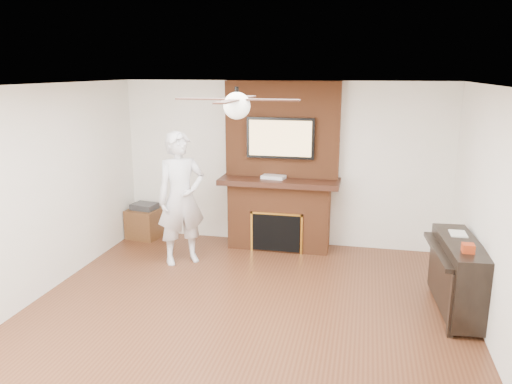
% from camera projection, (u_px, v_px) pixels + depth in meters
% --- Properties ---
extents(room_shell, '(5.36, 5.86, 2.86)m').
position_uv_depth(room_shell, '(238.00, 213.00, 5.03)').
color(room_shell, '#4F2917').
rests_on(room_shell, ground).
extents(fireplace, '(1.78, 0.64, 2.50)m').
position_uv_depth(fireplace, '(280.00, 183.00, 7.50)').
color(fireplace, brown).
rests_on(fireplace, ground).
extents(tv, '(1.00, 0.08, 0.60)m').
position_uv_depth(tv, '(280.00, 138.00, 7.30)').
color(tv, black).
rests_on(tv, fireplace).
extents(ceiling_fan, '(1.21, 1.21, 0.31)m').
position_uv_depth(ceiling_fan, '(237.00, 105.00, 4.77)').
color(ceiling_fan, black).
rests_on(ceiling_fan, room_shell).
extents(person, '(0.82, 0.77, 1.85)m').
position_uv_depth(person, '(181.00, 198.00, 6.87)').
color(person, silver).
rests_on(person, ground).
extents(side_table, '(0.56, 0.56, 0.56)m').
position_uv_depth(side_table, '(145.00, 222.00, 8.08)').
color(side_table, '#523017').
rests_on(side_table, ground).
extents(piano, '(0.56, 1.31, 0.93)m').
position_uv_depth(piano, '(458.00, 274.00, 5.52)').
color(piano, black).
rests_on(piano, ground).
extents(cable_box, '(0.37, 0.25, 0.05)m').
position_uv_depth(cable_box, '(273.00, 177.00, 7.40)').
color(cable_box, silver).
rests_on(cable_box, fireplace).
extents(candle_orange, '(0.07, 0.07, 0.12)m').
position_uv_depth(candle_orange, '(263.00, 245.00, 7.57)').
color(candle_orange, red).
rests_on(candle_orange, ground).
extents(candle_green, '(0.08, 0.08, 0.08)m').
position_uv_depth(candle_green, '(280.00, 247.00, 7.55)').
color(candle_green, '#3A9140').
rests_on(candle_green, ground).
extents(candle_cream, '(0.09, 0.09, 0.09)m').
position_uv_depth(candle_cream, '(286.00, 249.00, 7.46)').
color(candle_cream, beige).
rests_on(candle_cream, ground).
extents(candle_blue, '(0.06, 0.06, 0.07)m').
position_uv_depth(candle_blue, '(285.00, 248.00, 7.51)').
color(candle_blue, teal).
rests_on(candle_blue, ground).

